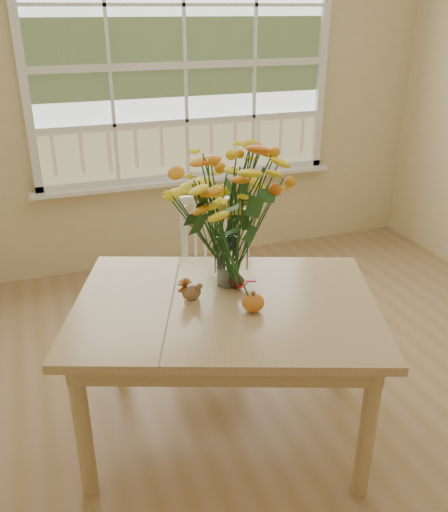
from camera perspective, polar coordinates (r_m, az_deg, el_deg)
name	(u,v)px	position (r m, az deg, el deg)	size (l,w,h in m)	color
floor	(316,433)	(2.89, 9.63, -17.93)	(4.00, 4.50, 0.01)	#A07E4D
wall_back	(185,93)	(4.26, -4.17, 16.77)	(4.00, 0.02, 2.70)	beige
window	(185,68)	(4.20, -4.10, 19.16)	(2.42, 0.12, 1.74)	silver
dining_table	(225,320)	(2.49, 0.16, -6.71)	(1.61, 1.38, 0.73)	tan
windsor_chair	(212,271)	(3.19, -1.27, -1.63)	(0.57, 0.57, 0.92)	white
flower_vase	(228,213)	(2.46, 0.40, 4.56)	(0.50, 0.50, 0.60)	white
pumpkin	(253,304)	(2.36, 3.08, -5.02)	(0.10, 0.10, 0.08)	#C16516
turkey_figurine	(192,293)	(2.43, -3.43, -3.89)	(0.09, 0.07, 0.11)	#CCB78C
dark_gourd	(236,282)	(2.55, 1.29, -2.72)	(0.12, 0.07, 0.07)	#38160F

